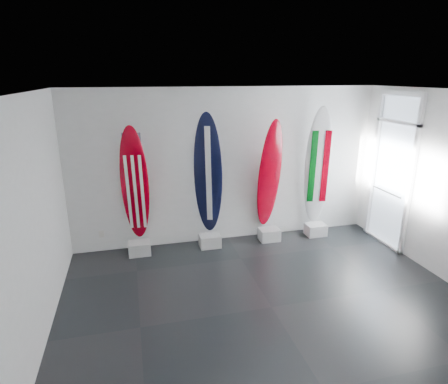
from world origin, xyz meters
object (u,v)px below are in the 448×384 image
object	(u,v)px
surfboard_navy	(208,175)
surfboard_swiss	(270,175)
surfboard_italy	(318,167)
surfboard_usa	(135,185)

from	to	relation	value
surfboard_navy	surfboard_swiss	xyz separation A→B (m)	(1.22, 0.00, -0.08)
surfboard_navy	surfboard_italy	world-z (taller)	surfboard_italy
surfboard_navy	surfboard_swiss	bearing A→B (deg)	20.48
surfboard_navy	surfboard_swiss	distance (m)	1.23
surfboard_usa	surfboard_italy	bearing A→B (deg)	8.39
surfboard_usa	surfboard_navy	bearing A→B (deg)	8.39
surfboard_usa	surfboard_navy	distance (m)	1.34
surfboard_usa	surfboard_italy	distance (m)	3.59
surfboard_navy	surfboard_swiss	world-z (taller)	surfboard_navy
surfboard_swiss	surfboard_italy	world-z (taller)	surfboard_italy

